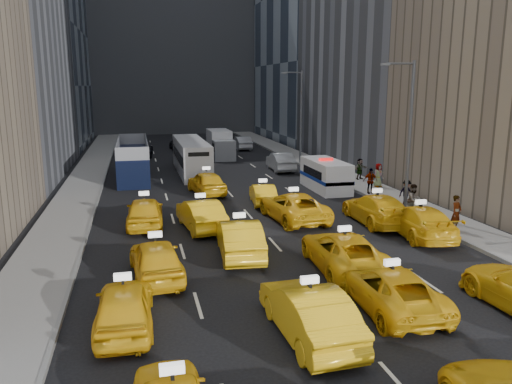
% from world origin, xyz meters
% --- Properties ---
extents(ground, '(160.00, 160.00, 0.00)m').
position_xyz_m(ground, '(0.00, 0.00, 0.00)').
color(ground, black).
rests_on(ground, ground).
extents(sidewalk_west, '(3.00, 90.00, 0.15)m').
position_xyz_m(sidewalk_west, '(-10.50, 25.00, 0.07)').
color(sidewalk_west, gray).
rests_on(sidewalk_west, ground).
extents(sidewalk_east, '(3.00, 90.00, 0.15)m').
position_xyz_m(sidewalk_east, '(10.50, 25.00, 0.07)').
color(sidewalk_east, gray).
rests_on(sidewalk_east, ground).
extents(curb_west, '(0.15, 90.00, 0.18)m').
position_xyz_m(curb_west, '(-9.05, 25.00, 0.09)').
color(curb_west, slate).
rests_on(curb_west, ground).
extents(curb_east, '(0.15, 90.00, 0.18)m').
position_xyz_m(curb_east, '(9.05, 25.00, 0.09)').
color(curb_east, slate).
rests_on(curb_east, ground).
extents(building_backdrop, '(30.00, 12.00, 40.00)m').
position_xyz_m(building_backdrop, '(0.00, 72.00, 20.00)').
color(building_backdrop, slate).
rests_on(building_backdrop, ground).
extents(streetlight_near, '(2.15, 0.22, 9.00)m').
position_xyz_m(streetlight_near, '(9.18, 12.00, 4.92)').
color(streetlight_near, '#595B60').
rests_on(streetlight_near, ground).
extents(streetlight_far, '(2.15, 0.22, 9.00)m').
position_xyz_m(streetlight_far, '(9.18, 32.00, 4.92)').
color(streetlight_far, '#595B60').
rests_on(streetlight_far, ground).
extents(taxi_4, '(1.90, 4.50, 1.52)m').
position_xyz_m(taxi_4, '(-6.96, 0.85, 0.76)').
color(taxi_4, yellow).
rests_on(taxi_4, ground).
extents(taxi_5, '(1.96, 5.07, 1.65)m').
position_xyz_m(taxi_5, '(-1.46, -1.05, 0.82)').
color(taxi_5, yellow).
rests_on(taxi_5, ground).
extents(taxi_6, '(2.63, 5.30, 1.44)m').
position_xyz_m(taxi_6, '(1.98, 0.24, 0.72)').
color(taxi_6, yellow).
rests_on(taxi_6, ground).
extents(taxi_8, '(2.25, 4.84, 1.60)m').
position_xyz_m(taxi_8, '(-5.80, 4.93, 0.80)').
color(taxi_8, yellow).
rests_on(taxi_8, ground).
extents(taxi_9, '(2.18, 5.20, 1.67)m').
position_xyz_m(taxi_9, '(-2.01, 6.82, 0.84)').
color(taxi_9, yellow).
rests_on(taxi_9, ground).
extents(taxi_10, '(2.85, 5.67, 1.54)m').
position_xyz_m(taxi_10, '(1.92, 4.15, 0.77)').
color(taxi_10, yellow).
rests_on(taxi_10, ground).
extents(taxi_11, '(2.91, 5.74, 1.60)m').
position_xyz_m(taxi_11, '(7.53, 7.53, 0.80)').
color(taxi_11, yellow).
rests_on(taxi_11, ground).
extents(taxi_12, '(2.13, 4.88, 1.64)m').
position_xyz_m(taxi_12, '(-6.08, 12.74, 0.82)').
color(taxi_12, yellow).
rests_on(taxi_12, ground).
extents(taxi_13, '(2.33, 5.13, 1.63)m').
position_xyz_m(taxi_13, '(-3.17, 11.54, 0.82)').
color(taxi_13, yellow).
rests_on(taxi_13, ground).
extents(taxi_14, '(3.14, 5.95, 1.59)m').
position_xyz_m(taxi_14, '(2.24, 12.10, 0.80)').
color(taxi_14, yellow).
rests_on(taxi_14, ground).
extents(taxi_15, '(2.45, 5.73, 1.65)m').
position_xyz_m(taxi_15, '(6.56, 10.38, 0.82)').
color(taxi_15, yellow).
rests_on(taxi_15, ground).
extents(taxi_16, '(2.54, 5.03, 1.64)m').
position_xyz_m(taxi_16, '(-1.62, 20.30, 0.82)').
color(taxi_16, yellow).
rests_on(taxi_16, ground).
extents(taxi_17, '(1.85, 4.16, 1.33)m').
position_xyz_m(taxi_17, '(1.53, 16.43, 0.66)').
color(taxi_17, yellow).
rests_on(taxi_17, ground).
extents(nypd_van, '(2.54, 5.66, 2.37)m').
position_xyz_m(nypd_van, '(7.13, 19.64, 1.07)').
color(nypd_van, white).
rests_on(nypd_van, ground).
extents(double_decker, '(3.22, 10.93, 3.14)m').
position_xyz_m(double_decker, '(-6.69, 28.26, 1.55)').
color(double_decker, black).
rests_on(double_decker, ground).
extents(city_bus, '(2.61, 11.27, 2.90)m').
position_xyz_m(city_bus, '(-1.71, 29.42, 1.43)').
color(city_bus, silver).
rests_on(city_bus, ground).
extents(box_truck, '(2.29, 6.39, 2.90)m').
position_xyz_m(box_truck, '(2.37, 38.17, 1.42)').
color(box_truck, silver).
rests_on(box_truck, ground).
extents(misc_car_0, '(2.01, 5.13, 1.66)m').
position_xyz_m(misc_car_0, '(6.32, 28.66, 0.83)').
color(misc_car_0, '#9DA0A4').
rests_on(misc_car_0, ground).
extents(misc_car_1, '(2.85, 5.50, 1.48)m').
position_xyz_m(misc_car_1, '(-5.93, 41.14, 0.74)').
color(misc_car_1, black).
rests_on(misc_car_1, ground).
extents(misc_car_2, '(2.08, 4.97, 1.43)m').
position_xyz_m(misc_car_2, '(2.28, 44.82, 0.72)').
color(misc_car_2, gray).
rests_on(misc_car_2, ground).
extents(misc_car_3, '(2.03, 4.41, 1.46)m').
position_xyz_m(misc_car_3, '(-1.49, 45.95, 0.73)').
color(misc_car_3, black).
rests_on(misc_car_3, ground).
extents(misc_car_4, '(1.71, 4.79, 1.57)m').
position_xyz_m(misc_car_4, '(6.04, 44.57, 0.79)').
color(misc_car_4, '#9FA1A7').
rests_on(misc_car_4, ground).
extents(pedestrian_0, '(0.81, 0.69, 1.87)m').
position_xyz_m(pedestrian_0, '(9.71, 7.63, 1.08)').
color(pedestrian_0, gray).
rests_on(pedestrian_0, sidewalk_east).
extents(pedestrian_1, '(1.00, 0.73, 1.84)m').
position_xyz_m(pedestrian_1, '(9.22, 10.97, 1.07)').
color(pedestrian_1, gray).
rests_on(pedestrian_1, sidewalk_east).
extents(pedestrian_2, '(1.04, 0.45, 1.60)m').
position_xyz_m(pedestrian_2, '(10.19, 13.45, 0.95)').
color(pedestrian_2, gray).
rests_on(pedestrian_2, sidewalk_east).
extents(pedestrian_3, '(1.07, 0.53, 1.78)m').
position_xyz_m(pedestrian_3, '(9.48, 17.10, 1.04)').
color(pedestrian_3, gray).
rests_on(pedestrian_3, sidewalk_east).
extents(pedestrian_4, '(0.96, 0.69, 1.76)m').
position_xyz_m(pedestrian_4, '(11.14, 19.15, 1.03)').
color(pedestrian_4, gray).
rests_on(pedestrian_4, sidewalk_east).
extents(pedestrian_5, '(1.60, 1.07, 1.68)m').
position_xyz_m(pedestrian_5, '(11.14, 22.34, 0.99)').
color(pedestrian_5, gray).
rests_on(pedestrian_5, sidewalk_east).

